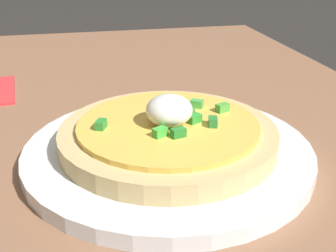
# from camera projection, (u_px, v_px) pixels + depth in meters

# --- Properties ---
(dining_table) EXTENTS (1.18, 0.83, 0.03)m
(dining_table) POSITION_uv_depth(u_px,v_px,m) (76.00, 167.00, 0.43)
(dining_table) COLOR #895E43
(dining_table) RESTS_ON ground
(plate) EXTENTS (0.28, 0.28, 0.01)m
(plate) POSITION_uv_depth(u_px,v_px,m) (168.00, 151.00, 0.42)
(plate) COLOR white
(plate) RESTS_ON dining_table
(pizza) EXTENTS (0.21, 0.21, 0.05)m
(pizza) POSITION_uv_depth(u_px,v_px,m) (168.00, 133.00, 0.41)
(pizza) COLOR tan
(pizza) RESTS_ON plate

